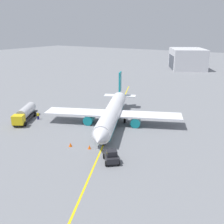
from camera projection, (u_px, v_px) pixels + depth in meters
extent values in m
plane|color=slate|center=(112.00, 125.00, 59.40)|extent=(400.00, 400.00, 0.00)
cylinder|color=white|center=(112.00, 113.00, 58.57)|extent=(24.91, 13.24, 3.48)
cube|color=teal|center=(112.00, 117.00, 58.86)|extent=(23.36, 12.11, 0.97)
cone|color=white|center=(99.00, 139.00, 45.16)|extent=(4.58, 4.47, 3.34)
cone|color=white|center=(120.00, 95.00, 72.55)|extent=(5.74, 4.67, 2.96)
cube|color=teal|center=(120.00, 82.00, 70.74)|extent=(3.08, 1.59, 5.20)
cube|color=white|center=(120.00, 96.00, 71.87)|extent=(5.50, 8.67, 0.24)
cube|color=white|center=(113.00, 114.00, 59.65)|extent=(16.26, 29.64, 0.36)
cylinder|color=teal|center=(136.00, 121.00, 58.53)|extent=(3.77, 3.19, 2.10)
cylinder|color=teal|center=(89.00, 119.00, 60.01)|extent=(3.77, 3.19, 2.10)
cylinder|color=#4C4C51|center=(103.00, 139.00, 49.00)|extent=(0.24, 0.24, 1.15)
cylinder|color=black|center=(103.00, 142.00, 49.17)|extent=(1.17, 0.80, 1.10)
cylinder|color=#4C4C51|center=(125.00, 118.00, 60.58)|extent=(0.24, 0.24, 1.15)
cylinder|color=black|center=(125.00, 120.00, 60.75)|extent=(1.17, 0.80, 1.10)
cylinder|color=#4C4C51|center=(102.00, 117.00, 61.32)|extent=(0.24, 0.24, 1.15)
cylinder|color=black|center=(102.00, 119.00, 61.49)|extent=(1.17, 0.80, 1.10)
cube|color=#2D2D33|center=(26.00, 117.00, 62.53)|extent=(10.05, 7.27, 0.30)
cube|color=yellow|center=(18.00, 120.00, 57.77)|extent=(2.94, 3.08, 2.00)
cube|color=black|center=(17.00, 119.00, 56.80)|extent=(1.14, 1.81, 0.90)
cylinder|color=silver|center=(26.00, 111.00, 62.71)|extent=(7.53, 5.69, 2.30)
cylinder|color=black|center=(25.00, 124.00, 58.46)|extent=(1.13, 0.86, 1.10)
cylinder|color=black|center=(14.00, 124.00, 58.52)|extent=(1.13, 0.86, 1.10)
cylinder|color=black|center=(35.00, 114.00, 65.00)|extent=(1.13, 0.86, 1.10)
cylinder|color=black|center=(25.00, 114.00, 65.06)|extent=(1.13, 0.86, 1.10)
cube|color=#232328|center=(111.00, 157.00, 42.91)|extent=(4.03, 3.87, 0.90)
cube|color=black|center=(112.00, 153.00, 42.17)|extent=(2.11, 2.13, 0.90)
cylinder|color=black|center=(104.00, 156.00, 44.12)|extent=(0.80, 0.75, 0.80)
cylinder|color=black|center=(116.00, 155.00, 44.42)|extent=(0.80, 0.75, 0.80)
cylinder|color=black|center=(106.00, 164.00, 41.67)|extent=(0.80, 0.75, 0.80)
cylinder|color=black|center=(119.00, 163.00, 41.97)|extent=(0.80, 0.75, 0.80)
cube|color=navy|center=(38.00, 118.00, 62.90)|extent=(0.54, 0.52, 0.85)
cube|color=yellow|center=(38.00, 115.00, 62.68)|extent=(0.63, 0.60, 0.60)
sphere|color=tan|center=(38.00, 113.00, 62.55)|extent=(0.24, 0.24, 0.24)
cone|color=#F2590F|center=(89.00, 147.00, 47.63)|extent=(0.61, 0.61, 0.68)
cone|color=#F2590F|center=(70.00, 145.00, 48.54)|extent=(0.65, 0.65, 0.72)
cube|color=silver|center=(187.00, 59.00, 138.87)|extent=(27.51, 24.79, 10.24)
cube|color=#4C515B|center=(171.00, 62.00, 139.86)|extent=(14.07, 7.51, 6.76)
cube|color=yellow|center=(112.00, 125.00, 59.40)|extent=(76.17, 32.72, 0.01)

